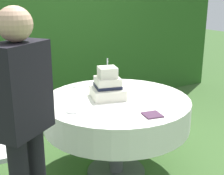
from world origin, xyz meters
name	(u,v)px	position (x,y,z in m)	size (l,w,h in m)	color
ground_plane	(116,171)	(0.00, 0.00, 0.00)	(20.00, 20.00, 0.00)	#3D602D
foliage_hedge	(39,5)	(0.00, 2.14, 1.50)	(6.00, 0.61, 2.99)	#28561E
cake_table	(116,112)	(0.00, 0.00, 0.63)	(1.33, 1.33, 0.75)	#4C4C51
wedding_cake	(108,86)	(-0.05, 0.06, 0.86)	(0.35, 0.35, 0.36)	silver
serving_plate_near	(116,84)	(0.23, 0.39, 0.76)	(0.12, 0.12, 0.01)	white
serving_plate_far	(73,111)	(-0.47, -0.11, 0.76)	(0.11, 0.11, 0.01)	white
serving_plate_left	(78,86)	(-0.15, 0.51, 0.76)	(0.13, 0.13, 0.01)	white
napkin_stack	(152,115)	(0.04, -0.48, 0.76)	(0.13, 0.13, 0.01)	#4C2D47
standing_person	(24,120)	(-0.95, -0.50, 0.93)	(0.41, 0.37, 1.60)	black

